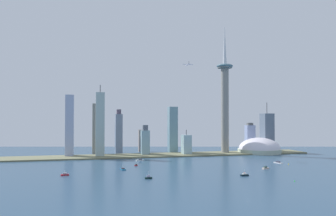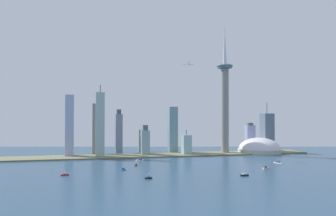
# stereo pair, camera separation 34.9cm
# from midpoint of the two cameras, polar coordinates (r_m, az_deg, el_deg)

# --- Properties ---
(ground_plane) EXTENTS (6000.00, 6000.00, 0.00)m
(ground_plane) POSITION_cam_midpoint_polar(r_m,az_deg,el_deg) (379.09, 13.01, -14.45)
(ground_plane) COLOR navy
(waterfront_pier) EXTENTS (690.43, 75.06, 2.82)m
(waterfront_pier) POSITION_cam_midpoint_polar(r_m,az_deg,el_deg) (771.31, -1.32, -7.76)
(waterfront_pier) COLOR #707151
(waterfront_pier) RESTS_ON ground
(observation_tower) EXTENTS (38.22, 38.22, 304.16)m
(observation_tower) POSITION_cam_midpoint_polar(r_m,az_deg,el_deg) (825.78, 9.35, 2.05)
(observation_tower) COLOR gray
(observation_tower) RESTS_ON ground
(stadium_dome) EXTENTS (101.90, 101.90, 53.11)m
(stadium_dome) POSITION_cam_midpoint_polar(r_m,az_deg,el_deg) (853.40, 14.83, -6.58)
(stadium_dome) COLOR #ACB9A3
(stadium_dome) RESTS_ON ground
(skyscraper_0) EXTENTS (22.82, 16.45, 70.73)m
(skyscraper_0) POSITION_cam_midpoint_polar(r_m,az_deg,el_deg) (915.50, 13.36, -4.73)
(skyscraper_0) COLOR #909EC4
(skyscraper_0) RESTS_ON ground
(skyscraper_1) EXTENTS (18.45, 12.54, 153.97)m
(skyscraper_1) POSITION_cam_midpoint_polar(r_m,az_deg,el_deg) (751.04, -11.15, -2.71)
(skyscraper_1) COLOR #A0B6B4
(skyscraper_1) RESTS_ON ground
(skyscraper_2) EXTENTS (17.75, 21.59, 133.27)m
(skyscraper_2) POSITION_cam_midpoint_polar(r_m,az_deg,el_deg) (773.20, -15.94, -2.84)
(skyscraper_2) COLOR #9EA9CB
(skyscraper_2) RESTS_ON ground
(skyscraper_3) EXTENTS (15.98, 24.58, 103.50)m
(skyscraper_3) POSITION_cam_midpoint_polar(r_m,az_deg,el_deg) (824.40, -8.15, -4.07)
(skyscraper_3) COLOR slate
(skyscraper_3) RESTS_ON ground
(skyscraper_4) EXTENTS (20.39, 21.64, 109.90)m
(skyscraper_4) POSITION_cam_midpoint_polar(r_m,az_deg,el_deg) (825.58, 0.76, -3.62)
(skyscraper_4) COLOR #698F9B
(skyscraper_4) RESTS_ON ground
(skyscraper_5) EXTENTS (18.69, 24.50, 56.19)m
(skyscraper_5) POSITION_cam_midpoint_polar(r_m,az_deg,el_deg) (784.58, 3.02, -6.10)
(skyscraper_5) COLOR #9BBCC2
(skyscraper_5) RESTS_ON ground
(skyscraper_6) EXTENTS (17.91, 14.77, 54.37)m
(skyscraper_6) POSITION_cam_midpoint_polar(r_m,az_deg,el_deg) (861.84, -4.30, -5.38)
(skyscraper_6) COLOR gray
(skyscraper_6) RESTS_ON ground
(skyscraper_7) EXTENTS (18.25, 18.11, 67.73)m
(skyscraper_7) POSITION_cam_midpoint_polar(r_m,az_deg,el_deg) (775.05, -3.80, -5.58)
(skyscraper_7) COLOR #85AAB3
(skyscraper_7) RESTS_ON ground
(skyscraper_8) EXTENTS (14.70, 16.04, 116.29)m
(skyscraper_8) POSITION_cam_midpoint_polar(r_m,az_deg,el_deg) (805.76, -11.87, -3.41)
(skyscraper_8) COLOR gray
(skyscraper_8) RESTS_ON ground
(skyscraper_9) EXTENTS (25.12, 27.65, 120.98)m
(skyscraper_9) POSITION_cam_midpoint_polar(r_m,az_deg,el_deg) (877.92, 16.00, -3.95)
(skyscraper_9) COLOR slate
(skyscraper_9) RESTS_ON ground
(boat_0) EXTENTS (15.88, 7.08, 10.89)m
(boat_0) POSITION_cam_midpoint_polar(r_m,az_deg,el_deg) (683.52, -4.65, -8.53)
(boat_0) COLOR white
(boat_0) RESTS_ON ground
(boat_1) EXTENTS (10.27, 3.42, 10.94)m
(boat_1) POSITION_cam_midpoint_polar(r_m,az_deg,el_deg) (487.19, -3.26, -11.36)
(boat_1) COLOR black
(boat_1) RESTS_ON ground
(boat_2) EXTENTS (12.09, 6.73, 4.58)m
(boat_2) POSITION_cam_midpoint_polar(r_m,az_deg,el_deg) (597.60, 15.76, -9.50)
(boat_2) COLOR beige
(boat_2) RESTS_ON ground
(boat_3) EXTENTS (8.19, 17.73, 9.66)m
(boat_3) POSITION_cam_midpoint_polar(r_m,az_deg,el_deg) (573.13, -7.47, -9.95)
(boat_3) COLOR #12537F
(boat_3) RESTS_ON ground
(boat_4) EXTENTS (12.38, 4.80, 9.38)m
(boat_4) POSITION_cam_midpoint_polar(r_m,az_deg,el_deg) (521.03, 12.47, -10.72)
(boat_4) COLOR black
(boat_4) RESTS_ON ground
(boat_5) EXTENTS (10.61, 18.18, 3.81)m
(boat_5) POSITION_cam_midpoint_polar(r_m,az_deg,el_deg) (677.81, 17.68, -8.55)
(boat_5) COLOR white
(boat_5) RESTS_ON ground
(boat_6) EXTENTS (11.74, 5.53, 7.83)m
(boat_6) POSITION_cam_midpoint_polar(r_m,az_deg,el_deg) (534.12, -16.68, -10.46)
(boat_6) COLOR #A81D28
(boat_6) RESTS_ON ground
(boat_7) EXTENTS (6.23, 5.59, 9.60)m
(boat_7) POSITION_cam_midpoint_polar(r_m,az_deg,el_deg) (614.95, -5.30, -9.35)
(boat_7) COLOR red
(boat_7) RESTS_ON ground
(channel_buoy_0) EXTENTS (1.97, 1.97, 2.33)m
(channel_buoy_0) POSITION_cam_midpoint_polar(r_m,az_deg,el_deg) (665.08, 19.23, -8.69)
(channel_buoy_0) COLOR yellow
(channel_buoy_0) RESTS_ON ground
(channel_buoy_1) EXTENTS (1.88, 1.88, 1.58)m
(channel_buoy_1) POSITION_cam_midpoint_polar(r_m,az_deg,el_deg) (496.72, 20.12, -11.20)
(channel_buoy_1) COLOR green
(channel_buoy_1) RESTS_ON ground
(channel_buoy_2) EXTENTS (1.75, 1.75, 1.68)m
(channel_buoy_2) POSITION_cam_midpoint_polar(r_m,az_deg,el_deg) (549.12, 12.45, -10.32)
(channel_buoy_2) COLOR #E54C19
(channel_buoy_2) RESTS_ON ground
(airplane) EXTENTS (24.44, 23.74, 7.07)m
(airplane) POSITION_cam_midpoint_polar(r_m,az_deg,el_deg) (760.54, 3.24, 7.15)
(airplane) COLOR white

